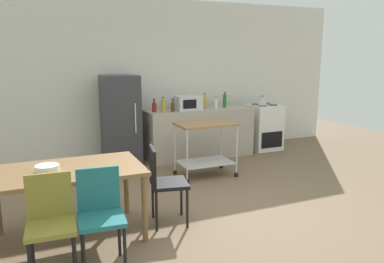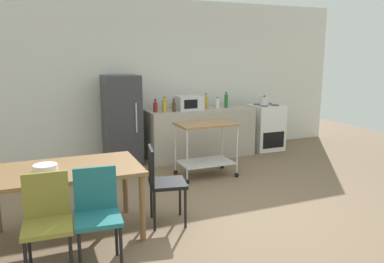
{
  "view_description": "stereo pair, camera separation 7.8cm",
  "coord_description": "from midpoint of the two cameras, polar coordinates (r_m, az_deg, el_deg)",
  "views": [
    {
      "loc": [
        -1.98,
        -3.66,
        1.88
      ],
      "look_at": [
        0.14,
        1.2,
        0.8
      ],
      "focal_mm": 35.14,
      "sensor_mm": 36.0,
      "label": 1
    },
    {
      "loc": [
        -1.91,
        -3.69,
        1.88
      ],
      "look_at": [
        0.14,
        1.2,
        0.8
      ],
      "focal_mm": 35.14,
      "sensor_mm": 36.0,
      "label": 2
    }
  ],
  "objects": [
    {
      "name": "kitchen_cart",
      "position": [
        5.87,
        1.7,
        -1.37
      ],
      "size": [
        0.91,
        0.57,
        0.85
      ],
      "color": "olive",
      "rests_on": "ground_plane"
    },
    {
      "name": "kitchen_counter",
      "position": [
        7.04,
        0.77,
        -0.23
      ],
      "size": [
        2.0,
        0.64,
        0.9
      ],
      "primitive_type": "cube",
      "color": "#A89E8E",
      "rests_on": "ground_plane"
    },
    {
      "name": "dining_table",
      "position": [
        4.06,
        -18.9,
        -6.46
      ],
      "size": [
        1.5,
        0.9,
        0.75
      ],
      "color": "brown",
      "rests_on": "ground_plane"
    },
    {
      "name": "bottle_olive_oil",
      "position": [
        7.19,
        4.67,
        4.67
      ],
      "size": [
        0.07,
        0.07,
        0.3
      ],
      "color": "#1E6628",
      "rests_on": "kitchen_counter"
    },
    {
      "name": "ground_plane",
      "position": [
        4.56,
        3.99,
        -12.84
      ],
      "size": [
        12.0,
        12.0,
        0.0
      ],
      "primitive_type": "plane",
      "color": "brown"
    },
    {
      "name": "stove_oven",
      "position": [
        7.75,
        10.52,
        0.68
      ],
      "size": [
        0.6,
        0.61,
        0.92
      ],
      "color": "white",
      "rests_on": "ground_plane"
    },
    {
      "name": "bottle_soda",
      "position": [
        7.08,
        3.36,
        4.23
      ],
      "size": [
        0.07,
        0.07,
        0.21
      ],
      "color": "silver",
      "rests_on": "kitchen_counter"
    },
    {
      "name": "bottle_hot_sauce",
      "position": [
        6.64,
        -6.09,
        3.74
      ],
      "size": [
        0.08,
        0.08,
        0.23
      ],
      "color": "maroon",
      "rests_on": "kitchen_counter"
    },
    {
      "name": "bottle_soy_sauce",
      "position": [
        6.6,
        -4.68,
        3.92
      ],
      "size": [
        0.08,
        0.08,
        0.27
      ],
      "color": "gold",
      "rests_on": "kitchen_counter"
    },
    {
      "name": "chair_black",
      "position": [
        4.23,
        -4.89,
        -7.31
      ],
      "size": [
        0.47,
        0.47,
        0.89
      ],
      "rotation": [
        0.0,
        0.0,
        1.38
      ],
      "color": "black",
      "rests_on": "ground_plane"
    },
    {
      "name": "refrigerator",
      "position": [
        6.62,
        -11.11,
        1.68
      ],
      "size": [
        0.6,
        0.63,
        1.55
      ],
      "color": "#333338",
      "rests_on": "ground_plane"
    },
    {
      "name": "chair_teal",
      "position": [
        3.51,
        -14.36,
        -11.67
      ],
      "size": [
        0.43,
        0.43,
        0.89
      ],
      "rotation": [
        0.0,
        0.0,
        -0.08
      ],
      "color": "#1E666B",
      "rests_on": "ground_plane"
    },
    {
      "name": "chair_olive",
      "position": [
        3.48,
        -21.3,
        -12.3
      ],
      "size": [
        0.42,
        0.42,
        0.89
      ],
      "rotation": [
        0.0,
        0.0,
        -0.06
      ],
      "color": "olive",
      "rests_on": "ground_plane"
    },
    {
      "name": "kettle",
      "position": [
        7.52,
        10.34,
        4.6
      ],
      "size": [
        0.24,
        0.17,
        0.19
      ],
      "color": "silver",
      "rests_on": "stove_oven"
    },
    {
      "name": "bottle_vinegar",
      "position": [
        6.65,
        -3.27,
        3.8
      ],
      "size": [
        0.06,
        0.06,
        0.24
      ],
      "color": "#4C2D19",
      "rests_on": "kitchen_counter"
    },
    {
      "name": "microwave",
      "position": [
        6.84,
        -0.93,
        4.36
      ],
      "size": [
        0.46,
        0.35,
        0.26
      ],
      "color": "silver",
      "rests_on": "kitchen_counter"
    },
    {
      "name": "back_wall",
      "position": [
        7.16,
        -7.87,
        7.95
      ],
      "size": [
        8.4,
        0.12,
        2.9
      ],
      "primitive_type": "cube",
      "color": "silver",
      "rests_on": "ground_plane"
    },
    {
      "name": "bottle_sesame_oil",
      "position": [
        7.1,
        1.62,
        4.47
      ],
      "size": [
        0.08,
        0.08,
        0.28
      ],
      "color": "gold",
      "rests_on": "kitchen_counter"
    },
    {
      "name": "fruit_bowl",
      "position": [
        3.97,
        -21.66,
        -5.3
      ],
      "size": [
        0.23,
        0.23,
        0.08
      ],
      "primitive_type": "cylinder",
      "color": "white",
      "rests_on": "dining_table"
    }
  ]
}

